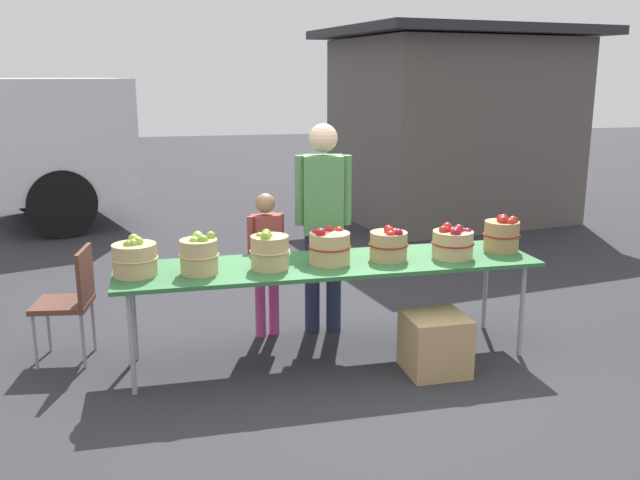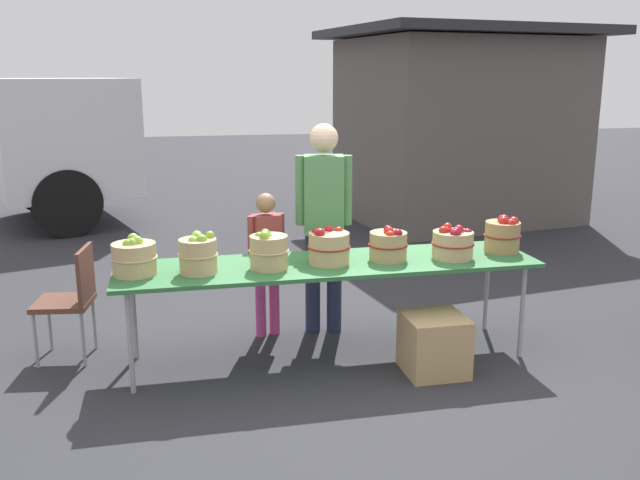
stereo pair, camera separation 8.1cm
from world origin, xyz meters
name	(u,v)px [view 1 (the left image)]	position (x,y,z in m)	size (l,w,h in m)	color
ground_plane	(329,357)	(0.00, 0.00, 0.00)	(40.00, 40.00, 0.00)	#2D2D33
market_table	(329,267)	(0.00, 0.00, 0.72)	(3.10, 0.76, 0.75)	#2D6B38
apple_basket_green_0	(135,258)	(-1.39, -0.01, 0.87)	(0.32, 0.32, 0.28)	tan
apple_basket_green_1	(199,254)	(-0.95, -0.07, 0.89)	(0.28, 0.28, 0.29)	tan
apple_basket_green_2	(269,251)	(-0.46, -0.06, 0.88)	(0.29, 0.29, 0.30)	tan
apple_basket_red_0	(329,247)	(-0.01, -0.03, 0.88)	(0.32, 0.32, 0.28)	tan
apple_basket_red_1	(389,245)	(0.45, -0.03, 0.87)	(0.30, 0.30, 0.27)	tan
apple_basket_red_2	(453,243)	(0.94, -0.08, 0.87)	(0.33, 0.33, 0.26)	tan
apple_basket_red_3	(502,234)	(1.40, 0.02, 0.89)	(0.29, 0.29, 0.30)	#A87F51
vendor_adult	(323,212)	(0.09, 0.56, 1.02)	(0.45, 0.28, 1.73)	#262D4C
child_customer	(266,253)	(-0.38, 0.57, 0.70)	(0.31, 0.21, 1.19)	#CC3F8C
food_kiosk	(453,125)	(3.06, 4.75, 1.38)	(3.90, 3.40, 2.74)	#59514C
folding_chair	(72,295)	(-1.87, 0.41, 0.51)	(0.45, 0.45, 0.86)	brown
produce_crate	(435,343)	(0.68, -0.42, 0.21)	(0.43, 0.43, 0.43)	tan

